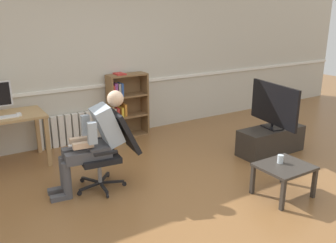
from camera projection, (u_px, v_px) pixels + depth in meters
ground_plane at (195, 197)px, 4.34m from camera, size 18.00×18.00×0.00m
back_wall at (104, 60)px, 6.09m from camera, size 12.00×0.13×2.70m
keyboard at (1, 118)px, 4.84m from camera, size 0.43×0.12×0.02m
computer_mouse at (19, 114)px, 4.97m from camera, size 0.06×0.10×0.03m
bookshelf at (125, 106)px, 6.29m from camera, size 0.69×0.29×1.13m
radiator at (65, 130)px, 5.92m from camera, size 0.90×0.08×0.52m
office_chair at (111, 147)px, 4.48m from camera, size 0.84×0.62×0.97m
person_seated at (95, 139)px, 4.36m from camera, size 0.98×0.42×1.23m
tv_stand at (271, 140)px, 5.63m from camera, size 1.09×0.42×0.41m
tv_screen at (274, 105)px, 5.46m from camera, size 0.25×1.03×0.69m
coffee_table at (284, 170)px, 4.27m from camera, size 0.60×0.52×0.40m
drinking_glass at (280, 159)px, 4.31m from camera, size 0.07×0.07×0.10m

